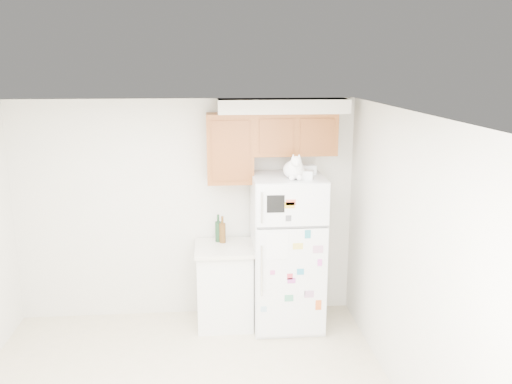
{
  "coord_description": "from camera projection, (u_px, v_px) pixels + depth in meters",
  "views": [
    {
      "loc": [
        0.27,
        -3.97,
        2.87
      ],
      "look_at": [
        0.76,
        1.55,
        1.55
      ],
      "focal_mm": 38.0,
      "sensor_mm": 36.0,
      "label": 1
    }
  ],
  "objects": [
    {
      "name": "storage_box_front",
      "position": [
        306.0,
        175.0,
        5.61
      ],
      "size": [
        0.18,
        0.15,
        0.09
      ],
      "primitive_type": "cube",
      "rotation": [
        0.0,
        0.0,
        -0.31
      ],
      "color": "white",
      "rests_on": "refrigerator"
    },
    {
      "name": "bottle_amber",
      "position": [
        222.0,
        229.0,
        6.01
      ],
      "size": [
        0.07,
        0.07,
        0.31
      ],
      "primitive_type": null,
      "color": "#593814",
      "rests_on": "base_counter"
    },
    {
      "name": "cat",
      "position": [
        295.0,
        169.0,
        5.6
      ],
      "size": [
        0.27,
        0.4,
        0.28
      ],
      "color": "white",
      "rests_on": "refrigerator"
    },
    {
      "name": "bottle_green",
      "position": [
        218.0,
        228.0,
        6.05
      ],
      "size": [
        0.07,
        0.07,
        0.31
      ],
      "primitive_type": null,
      "color": "#19381E",
      "rests_on": "base_counter"
    },
    {
      "name": "base_counter",
      "position": [
        225.0,
        285.0,
        6.04
      ],
      "size": [
        0.64,
        0.64,
        0.92
      ],
      "color": "white",
      "rests_on": "ground_plane"
    },
    {
      "name": "storage_box_back",
      "position": [
        307.0,
        169.0,
        5.86
      ],
      "size": [
        0.19,
        0.15,
        0.1
      ],
      "primitive_type": "cube",
      "rotation": [
        0.0,
        0.0,
        0.1
      ],
      "color": "white",
      "rests_on": "refrigerator"
    },
    {
      "name": "room_shell",
      "position": [
        191.0,
        216.0,
        4.35
      ],
      "size": [
        3.84,
        4.04,
        2.52
      ],
      "color": "beige",
      "rests_on": "ground_plane"
    },
    {
      "name": "refrigerator",
      "position": [
        287.0,
        252.0,
        5.94
      ],
      "size": [
        0.76,
        0.78,
        1.7
      ],
      "color": "white",
      "rests_on": "ground_plane"
    }
  ]
}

